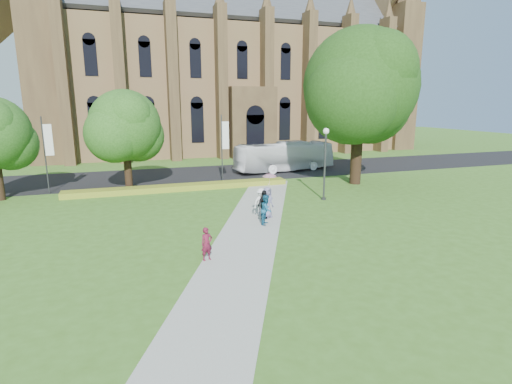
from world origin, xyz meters
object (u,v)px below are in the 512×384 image
object	(u,v)px
tour_coach	(285,157)
large_tree	(360,86)
streetlamp	(325,155)
pedestrian_0	(207,244)

from	to	relation	value
tour_coach	large_tree	bearing A→B (deg)	-166.85
streetlamp	large_tree	size ratio (longest dim) A/B	0.40
large_tree	tour_coach	size ratio (longest dim) A/B	1.22
streetlamp	tour_coach	distance (m)	12.95
streetlamp	pedestrian_0	xyz separation A→B (m)	(-10.57, -8.74, -2.49)
tour_coach	pedestrian_0	size ratio (longest dim) A/B	7.12
pedestrian_0	streetlamp	bearing A→B (deg)	22.23
tour_coach	pedestrian_0	world-z (taller)	tour_coach
streetlamp	large_tree	world-z (taller)	large_tree
tour_coach	pedestrian_0	distance (m)	24.91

